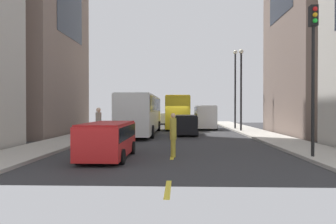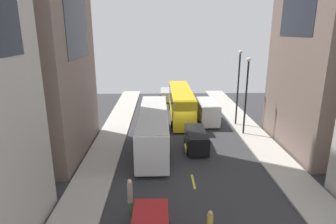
{
  "view_description": "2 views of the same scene",
  "coord_description": "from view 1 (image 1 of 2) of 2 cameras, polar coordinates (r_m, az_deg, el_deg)",
  "views": [
    {
      "loc": [
        0.29,
        -29.61,
        2.24
      ],
      "look_at": [
        -0.79,
        2.79,
        1.89
      ],
      "focal_mm": 33.32,
      "sensor_mm": 36.0,
      "label": 1
    },
    {
      "loc": [
        -2.35,
        -26.99,
        10.36
      ],
      "look_at": [
        -1.41,
        4.41,
        1.34
      ],
      "focal_mm": 30.25,
      "sensor_mm": 36.0,
      "label": 2
    }
  ],
  "objects": [
    {
      "name": "streetcar_yellow",
      "position": [
        36.14,
        1.81,
        0.43
      ],
      "size": [
        2.7,
        12.13,
        3.59
      ],
      "color": "yellow",
      "rests_on": "ground"
    },
    {
      "name": "lane_stripe_0",
      "position": [
        8.9,
        -0.02,
        -13.93
      ],
      "size": [
        0.16,
        2.0,
        0.01
      ],
      "primitive_type": "cube",
      "color": "yellow",
      "rests_on": "ground"
    },
    {
      "name": "sidewalk_east",
      "position": [
        30.49,
        15.1,
        -3.47
      ],
      "size": [
        2.91,
        44.0,
        0.15
      ],
      "primitive_type": "cube",
      "color": "#B2ADA3",
      "rests_on": "ground"
    },
    {
      "name": "pedestrian_crossing_near",
      "position": [
        14.37,
        0.94,
        -3.97
      ],
      "size": [
        0.31,
        0.31,
        2.03
      ],
      "rotation": [
        0.0,
        0.0,
        0.4
      ],
      "color": "gold",
      "rests_on": "ground"
    },
    {
      "name": "lane_stripe_5",
      "position": [
        38.67,
        1.48,
        -2.69
      ],
      "size": [
        0.16,
        2.0,
        0.01
      ],
      "primitive_type": "cube",
      "color": "yellow",
      "rests_on": "ground"
    },
    {
      "name": "traffic_light_near_corner",
      "position": [
        15.22,
        25.04,
        9.77
      ],
      "size": [
        0.32,
        0.44,
        6.59
      ],
      "color": "black",
      "rests_on": "ground"
    },
    {
      "name": "lane_stripe_1",
      "position": [
        14.78,
        0.77,
        -8.08
      ],
      "size": [
        0.16,
        2.0,
        0.01
      ],
      "primitive_type": "cube",
      "color": "yellow",
      "rests_on": "ground"
    },
    {
      "name": "lane_stripe_2",
      "position": [
        20.73,
        1.1,
        -5.57
      ],
      "size": [
        0.16,
        2.0,
        0.01
      ],
      "primitive_type": "cube",
      "color": "yellow",
      "rests_on": "ground"
    },
    {
      "name": "car_red_0",
      "position": [
        14.28,
        -10.91,
        -4.56
      ],
      "size": [
        1.99,
        4.61,
        1.62
      ],
      "color": "red",
      "rests_on": "ground"
    },
    {
      "name": "pedestrian_waiting_curb",
      "position": [
        17.56,
        -12.59,
        -2.66
      ],
      "size": [
        0.32,
        0.32,
        2.3
      ],
      "rotation": [
        0.0,
        0.0,
        2.9
      ],
      "color": "#336B38",
      "rests_on": "ground"
    },
    {
      "name": "ground_plane",
      "position": [
        29.69,
        1.34,
        -3.71
      ],
      "size": [
        41.38,
        41.38,
        0.0
      ],
      "primitive_type": "plane",
      "color": "#333335"
    },
    {
      "name": "lane_stripe_4",
      "position": [
        32.69,
        1.4,
        -3.3
      ],
      "size": [
        0.16,
        2.0,
        0.01
      ],
      "primitive_type": "cube",
      "color": "yellow",
      "rests_on": "ground"
    },
    {
      "name": "lane_stripe_3",
      "position": [
        26.7,
        1.28,
        -4.18
      ],
      "size": [
        0.16,
        2.0,
        0.01
      ],
      "primitive_type": "cube",
      "color": "yellow",
      "rests_on": "ground"
    },
    {
      "name": "car_silver_2",
      "position": [
        45.5,
        -0.16,
        -1.01
      ],
      "size": [
        1.89,
        4.73,
        1.6
      ],
      "color": "#B7BABF",
      "rests_on": "ground"
    },
    {
      "name": "delivery_van_white",
      "position": [
        34.18,
        6.79,
        -0.61
      ],
      "size": [
        2.25,
        5.18,
        2.58
      ],
      "color": "white",
      "rests_on": "ground"
    },
    {
      "name": "lane_stripe_6",
      "position": [
        44.67,
        1.53,
        -2.25
      ],
      "size": [
        0.16,
        2.0,
        0.01
      ],
      "primitive_type": "cube",
      "color": "yellow",
      "rests_on": "ground"
    },
    {
      "name": "lane_stripe_7",
      "position": [
        50.66,
        1.58,
        -1.91
      ],
      "size": [
        0.16,
        2.0,
        0.01
      ],
      "primitive_type": "cube",
      "color": "yellow",
      "rests_on": "ground"
    },
    {
      "name": "streetlamp_far",
      "position": [
        33.71,
        12.2,
        5.49
      ],
      "size": [
        0.44,
        0.44,
        8.26
      ],
      "color": "black",
      "rests_on": "ground"
    },
    {
      "name": "car_black_1",
      "position": [
        26.6,
        3.28,
        -2.07
      ],
      "size": [
        1.94,
        4.7,
        1.68
      ],
      "color": "black",
      "rests_on": "ground"
    },
    {
      "name": "city_bus_white",
      "position": [
        27.51,
        -4.86,
        0.14
      ],
      "size": [
        2.8,
        12.75,
        3.35
      ],
      "color": "silver",
      "rests_on": "ground"
    },
    {
      "name": "sidewalk_west",
      "position": [
        30.63,
        -12.35,
        -3.45
      ],
      "size": [
        2.91,
        44.0,
        0.15
      ],
      "primitive_type": "cube",
      "color": "#B2ADA3",
      "rests_on": "ground"
    },
    {
      "name": "streetlamp_near",
      "position": [
        30.68,
        13.23,
        5.49
      ],
      "size": [
        0.44,
        0.44,
        7.77
      ],
      "color": "black",
      "rests_on": "ground"
    }
  ]
}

